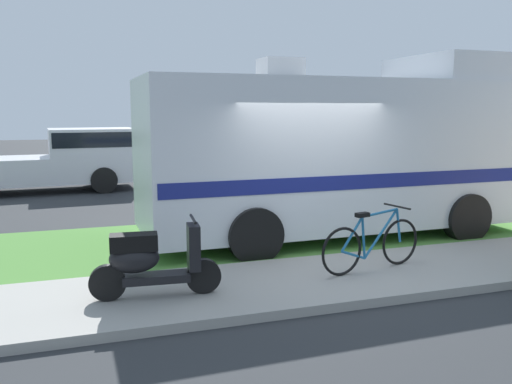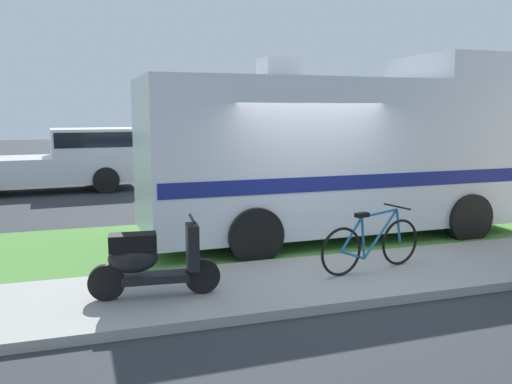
% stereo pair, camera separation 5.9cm
% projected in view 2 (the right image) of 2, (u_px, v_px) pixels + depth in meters
% --- Properties ---
extents(ground_plane, '(80.00, 80.00, 0.00)m').
position_uv_depth(ground_plane, '(312.00, 259.00, 8.58)').
color(ground_plane, '#2D3033').
extents(sidewalk, '(24.00, 2.00, 0.12)m').
position_uv_depth(sidewalk, '(347.00, 278.00, 7.44)').
color(sidewalk, '#9E9B93').
rests_on(sidewalk, ground).
extents(grass_strip, '(24.00, 3.40, 0.08)m').
position_uv_depth(grass_strip, '(280.00, 236.00, 9.98)').
color(grass_strip, '#4C8438').
rests_on(grass_strip, ground).
extents(motorhome_rv, '(7.07, 2.64, 3.42)m').
position_uv_depth(motorhome_rv, '(339.00, 152.00, 9.85)').
color(motorhome_rv, silver).
rests_on(motorhome_rv, ground).
extents(scooter, '(1.60, 0.50, 0.97)m').
position_uv_depth(scooter, '(150.00, 260.00, 6.44)').
color(scooter, black).
rests_on(scooter, ground).
extents(bicycle, '(1.75, 0.55, 0.90)m').
position_uv_depth(bicycle, '(372.00, 244.00, 7.54)').
color(bicycle, black).
rests_on(bicycle, ground).
extents(pickup_truck_near, '(5.72, 2.31, 1.88)m').
position_uv_depth(pickup_truck_near, '(335.00, 159.00, 15.41)').
color(pickup_truck_near, '#1E478C').
rests_on(pickup_truck_near, ground).
extents(pickup_truck_far, '(5.61, 2.43, 1.85)m').
position_uv_depth(pickup_truck_far, '(64.00, 158.00, 15.84)').
color(pickup_truck_far, silver).
rests_on(pickup_truck_far, ground).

